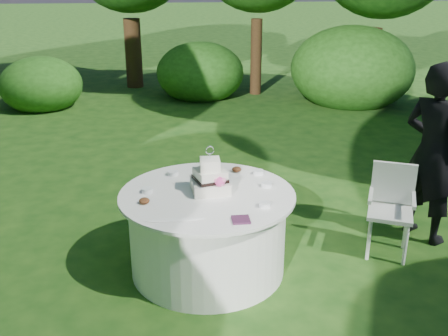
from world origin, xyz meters
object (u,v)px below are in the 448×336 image
Objects in this scene: table at (208,231)px; cake at (210,179)px; guest at (433,154)px; napkins at (241,220)px; chair at (391,203)px.

cake is at bearing 48.66° from table.
table is (-2.27, -0.40, -0.52)m from guest.
chair reaches higher than napkins.
table is 1.76× the size of chair.
chair reaches higher than table.
table is (-0.22, 0.57, -0.39)m from napkins.
cake reaches higher than chair.
guest is 0.67m from chair.
napkins is at bearing -155.31° from chair.
napkins is at bearing -72.95° from cake.
napkins is 0.64m from cake.
table is 1.80m from chair.
napkins is 0.72m from table.
table is 3.65× the size of cake.
cake reaches higher than napkins.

